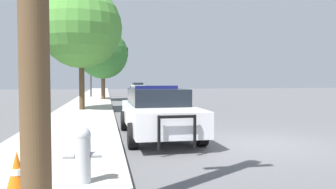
# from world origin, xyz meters

# --- Properties ---
(ground_plane) EXTENTS (110.00, 110.00, 0.00)m
(ground_plane) POSITION_xyz_m (0.00, 0.00, 0.00)
(ground_plane) COLOR #565659
(sidewalk_left) EXTENTS (3.00, 110.00, 0.13)m
(sidewalk_left) POSITION_xyz_m (-5.10, 0.00, 0.07)
(sidewalk_left) COLOR #ADA89E
(sidewalk_left) RESTS_ON ground_plane
(police_car) EXTENTS (2.07, 5.14, 1.55)m
(police_car) POSITION_xyz_m (-2.45, 1.55, 0.77)
(police_car) COLOR white
(police_car) RESTS_ON ground_plane
(fire_hydrant) EXTENTS (0.59, 0.26, 0.87)m
(fire_hydrant) POSITION_xyz_m (-4.34, -3.04, 0.59)
(fire_hydrant) COLOR #B7BCC1
(fire_hydrant) RESTS_ON sidewalk_left
(traffic_light) EXTENTS (3.64, 0.35, 4.90)m
(traffic_light) POSITION_xyz_m (-3.91, 24.00, 3.60)
(traffic_light) COLOR #424247
(traffic_light) RESTS_ON sidewalk_left
(car_background_distant) EXTENTS (2.16, 4.19, 1.29)m
(car_background_distant) POSITION_xyz_m (1.22, 45.79, 0.70)
(car_background_distant) COLOR silver
(car_background_distant) RESTS_ON ground_plane
(tree_sidewalk_near) EXTENTS (4.37, 4.37, 6.60)m
(tree_sidewalk_near) POSITION_xyz_m (-5.24, 10.00, 4.53)
(tree_sidewalk_near) COLOR #4C3823
(tree_sidewalk_near) RESTS_ON sidewalk_left
(tree_sidewalk_mid) EXTENTS (4.14, 4.14, 5.84)m
(tree_sidewalk_mid) POSITION_xyz_m (-4.17, 19.60, 3.89)
(tree_sidewalk_mid) COLOR brown
(tree_sidewalk_mid) RESTS_ON sidewalk_left
(traffic_cone) EXTENTS (0.32, 0.32, 0.61)m
(traffic_cone) POSITION_xyz_m (-5.20, -3.45, 0.44)
(traffic_cone) COLOR orange
(traffic_cone) RESTS_ON sidewalk_left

